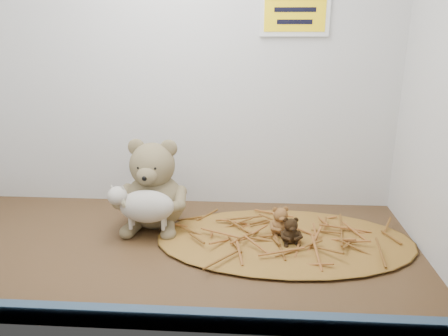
# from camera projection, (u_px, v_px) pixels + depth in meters

# --- Properties ---
(alcove_shell) EXTENTS (1.20, 0.60, 0.90)m
(alcove_shell) POSITION_uv_depth(u_px,v_px,m) (169.00, 53.00, 1.00)
(alcove_shell) COLOR #3C2914
(alcove_shell) RESTS_ON ground
(front_rail) EXTENTS (1.19, 0.02, 0.04)m
(front_rail) POSITION_uv_depth(u_px,v_px,m) (138.00, 317.00, 0.77)
(front_rail) COLOR #364967
(front_rail) RESTS_ON shelf_floor
(straw_bed) EXTENTS (0.64, 0.37, 0.01)m
(straw_bed) POSITION_uv_depth(u_px,v_px,m) (285.00, 240.00, 1.08)
(straw_bed) COLOR brown
(straw_bed) RESTS_ON shelf_floor
(main_teddy) EXTENTS (0.20, 0.21, 0.24)m
(main_teddy) POSITION_uv_depth(u_px,v_px,m) (154.00, 184.00, 1.14)
(main_teddy) COLOR olive
(main_teddy) RESTS_ON shelf_floor
(toy_lamb) EXTENTS (0.17, 0.11, 0.11)m
(toy_lamb) POSITION_uv_depth(u_px,v_px,m) (147.00, 206.00, 1.07)
(toy_lamb) COLOR #B4ACA1
(toy_lamb) RESTS_ON main_teddy
(mini_teddy_tan) EXTENTS (0.07, 0.08, 0.07)m
(mini_teddy_tan) POSITION_uv_depth(u_px,v_px,m) (280.00, 220.00, 1.09)
(mini_teddy_tan) COLOR brown
(mini_teddy_tan) RESTS_ON straw_bed
(mini_teddy_brown) EXTENTS (0.06, 0.06, 0.07)m
(mini_teddy_brown) POSITION_uv_depth(u_px,v_px,m) (291.00, 229.00, 1.04)
(mini_teddy_brown) COLOR black
(mini_teddy_brown) RESTS_ON straw_bed
(wall_sign) EXTENTS (0.16, 0.01, 0.11)m
(wall_sign) POSITION_uv_depth(u_px,v_px,m) (295.00, 10.00, 1.14)
(wall_sign) COLOR yellow
(wall_sign) RESTS_ON back_wall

